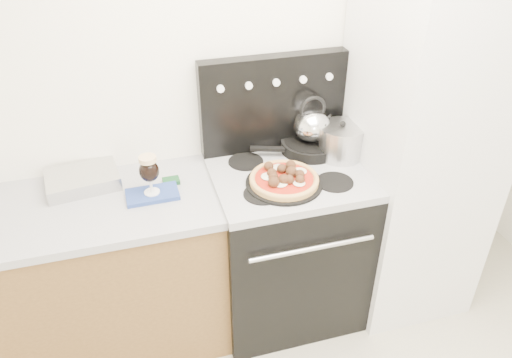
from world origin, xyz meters
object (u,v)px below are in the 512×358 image
object	(u,v)px
base_cabinet	(75,284)
beer_glass	(150,175)
stove_body	(286,246)
stock_pot	(341,142)
tea_kettle	(312,123)
pizza_pan	(284,183)
oven_mitt	(152,194)
fridge	(418,150)
skillet	(310,145)
pizza	(284,178)

from	to	relation	value
base_cabinet	beer_glass	world-z (taller)	beer_glass
stove_body	stock_pot	world-z (taller)	stock_pot
stove_body	tea_kettle	size ratio (longest dim) A/B	4.18
stove_body	pizza_pan	bearing A→B (deg)	-120.94
stove_body	oven_mitt	distance (m)	0.82
pizza_pan	stove_body	bearing A→B (deg)	59.06
oven_mitt	fridge	bearing A→B (deg)	-1.23
stove_body	skillet	size ratio (longest dim) A/B	2.82
pizza_pan	beer_glass	bearing A→B (deg)	170.59
beer_glass	pizza	distance (m)	0.62
fridge	pizza_pan	xyz separation A→B (m)	(-0.76, -0.07, -0.02)
fridge	pizza	size ratio (longest dim) A/B	5.80
pizza_pan	skillet	distance (m)	0.36
base_cabinet	stove_body	bearing A→B (deg)	-1.30
stock_pot	oven_mitt	bearing A→B (deg)	-175.92
pizza	stock_pot	xyz separation A→B (m)	(0.36, 0.17, 0.05)
base_cabinet	stock_pot	xyz separation A→B (m)	(1.41, 0.05, 0.57)
tea_kettle	fridge	bearing A→B (deg)	-5.63
fridge	skillet	xyz separation A→B (m)	(-0.52, 0.20, -0.00)
base_cabinet	tea_kettle	size ratio (longest dim) A/B	6.90
beer_glass	pizza	xyz separation A→B (m)	(0.61, -0.10, -0.06)
fridge	pizza	distance (m)	0.76
beer_glass	pizza_pan	xyz separation A→B (m)	(0.61, -0.10, -0.09)
pizza	tea_kettle	bearing A→B (deg)	48.93
stove_body	beer_glass	distance (m)	0.89
pizza	skillet	bearing A→B (deg)	48.93
stove_body	beer_glass	world-z (taller)	beer_glass
pizza	stock_pot	bearing A→B (deg)	25.22
oven_mitt	pizza_pan	xyz separation A→B (m)	(0.61, -0.10, 0.02)
base_cabinet	skillet	xyz separation A→B (m)	(1.29, 0.15, 0.52)
pizza_pan	stock_pot	bearing A→B (deg)	25.22
base_cabinet	oven_mitt	xyz separation A→B (m)	(0.44, -0.02, 0.48)
stove_body	fridge	size ratio (longest dim) A/B	0.46
fridge	stock_pot	xyz separation A→B (m)	(-0.40, 0.10, 0.05)
fridge	pizza_pan	size ratio (longest dim) A/B	5.18
skillet	stock_pot	size ratio (longest dim) A/B	1.39
oven_mitt	beer_glass	size ratio (longest dim) A/B	1.22
base_cabinet	beer_glass	distance (m)	0.73
beer_glass	oven_mitt	bearing A→B (deg)	0.00
stove_body	pizza	size ratio (longest dim) A/B	2.69
pizza_pan	tea_kettle	size ratio (longest dim) A/B	1.74
oven_mitt	tea_kettle	distance (m)	0.88
beer_glass	pizza	bearing A→B (deg)	-9.41
base_cabinet	stock_pot	distance (m)	1.52
base_cabinet	skillet	world-z (taller)	skillet
base_cabinet	oven_mitt	distance (m)	0.65
stove_body	oven_mitt	size ratio (longest dim) A/B	3.65
pizza	tea_kettle	xyz separation A→B (m)	(0.24, 0.27, 0.13)
base_cabinet	fridge	world-z (taller)	fridge
pizza_pan	tea_kettle	distance (m)	0.39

